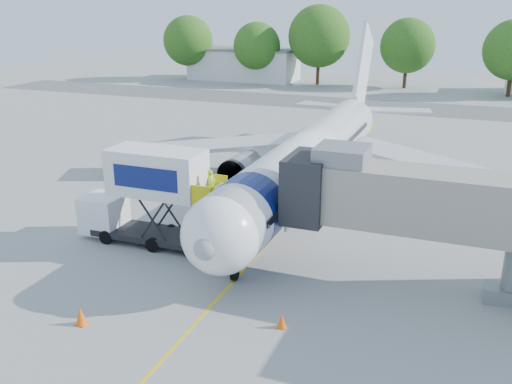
% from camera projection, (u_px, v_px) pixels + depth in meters
% --- Properties ---
extents(ground, '(160.00, 160.00, 0.00)m').
position_uv_depth(ground, '(293.00, 216.00, 36.45)').
color(ground, '#9C9B99').
rests_on(ground, ground).
extents(guidance_line, '(0.15, 70.00, 0.01)m').
position_uv_depth(guidance_line, '(293.00, 215.00, 36.44)').
color(guidance_line, yellow).
rests_on(guidance_line, ground).
extents(taxiway_strip, '(120.00, 10.00, 0.01)m').
position_uv_depth(taxiway_strip, '(391.00, 107.00, 73.57)').
color(taxiway_strip, '#59595B').
rests_on(taxiway_strip, ground).
extents(aircraft, '(34.17, 37.73, 11.35)m').
position_uv_depth(aircraft, '(312.00, 155.00, 39.15)').
color(aircraft, white).
rests_on(aircraft, ground).
extents(jet_bridge, '(13.90, 3.20, 6.60)m').
position_uv_depth(jet_bridge, '(415.00, 201.00, 26.14)').
color(jet_bridge, gray).
rests_on(jet_bridge, ground).
extents(catering_hiloader, '(8.50, 2.44, 5.50)m').
position_uv_depth(catering_hiloader, '(148.00, 197.00, 31.52)').
color(catering_hiloader, black).
rests_on(catering_hiloader, ground).
extents(safety_cone_a, '(0.41, 0.41, 0.65)m').
position_uv_depth(safety_cone_a, '(282.00, 321.00, 23.88)').
color(safety_cone_a, '#F1570C').
rests_on(safety_cone_a, ground).
extents(safety_cone_b, '(0.50, 0.50, 0.80)m').
position_uv_depth(safety_cone_b, '(81.00, 316.00, 24.09)').
color(safety_cone_b, '#F1570C').
rests_on(safety_cone_b, ground).
extents(outbuilding_left, '(18.40, 8.40, 5.30)m').
position_uv_depth(outbuilding_left, '(244.00, 64.00, 98.20)').
color(outbuilding_left, silver).
rests_on(outbuilding_left, ground).
extents(tree_a, '(8.43, 8.43, 10.75)m').
position_uv_depth(tree_a, '(188.00, 41.00, 97.21)').
color(tree_a, '#382314').
rests_on(tree_a, ground).
extents(tree_b, '(7.72, 7.72, 9.84)m').
position_uv_depth(tree_b, '(257.00, 46.00, 93.22)').
color(tree_b, '#382314').
rests_on(tree_b, ground).
extents(tree_c, '(9.85, 9.85, 12.56)m').
position_uv_depth(tree_c, '(319.00, 36.00, 90.95)').
color(tree_c, '#382314').
rests_on(tree_c, ground).
extents(tree_d, '(8.35, 8.35, 10.65)m').
position_uv_depth(tree_d, '(408.00, 46.00, 87.38)').
color(tree_d, '#382314').
rests_on(tree_d, ground).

